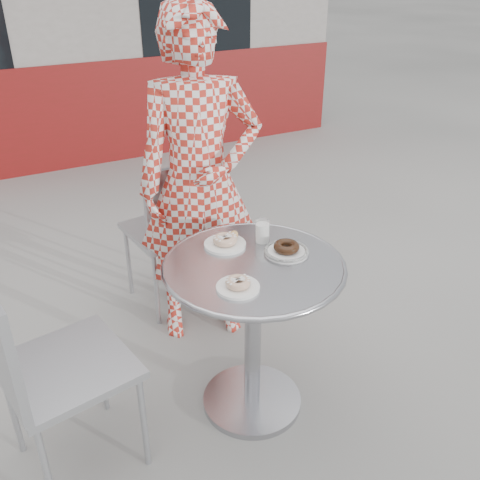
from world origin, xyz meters
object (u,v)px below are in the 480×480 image
chair_left (71,407)px  plate_checker (286,250)px  plate_far (225,241)px  plate_near (238,285)px  bistro_table (253,301)px  seated_person (200,184)px  chair_far (171,258)px  milk_cup (262,232)px

chair_left → plate_checker: 1.08m
plate_far → plate_near: bearing=-108.9°
bistro_table → plate_near: bearing=-137.4°
chair_left → plate_far: (0.77, 0.13, 0.50)m
bistro_table → seated_person: bearing=84.6°
chair_left → seated_person: seated_person is taller
plate_near → plate_checker: plate_checker is taller
plate_far → plate_checker: bearing=-42.9°
chair_far → plate_near: (-0.14, -1.13, 0.50)m
bistro_table → chair_far: size_ratio=0.83×
plate_near → milk_cup: bearing=46.1°
plate_near → chair_left: bearing=163.4°
chair_left → plate_far: 0.92m
plate_near → bistro_table: bearing=42.6°
chair_left → plate_near: size_ratio=5.78×
chair_far → plate_near: 1.24m
chair_left → plate_near: chair_left is taller
chair_far → plate_checker: 1.12m
plate_far → milk_cup: size_ratio=1.78×
seated_person → plate_checker: seated_person is taller
milk_cup → bistro_table: bearing=-130.4°
seated_person → bistro_table: bearing=-80.8°
bistro_table → plate_far: 0.29m
chair_far → milk_cup: (0.13, -0.84, 0.53)m
chair_far → plate_near: bearing=76.6°
chair_far → chair_left: (-0.80, -0.93, 0.01)m
chair_far → bistro_table: bearing=83.9°
bistro_table → plate_far: size_ratio=4.22×
bistro_table → seated_person: seated_person is taller
chair_far → plate_far: size_ratio=5.10×
chair_left → milk_cup: bearing=-94.6°
seated_person → plate_checker: bearing=-66.7°
bistro_table → milk_cup: (0.13, 0.15, 0.24)m
seated_person → plate_near: (-0.21, -0.81, -0.08)m
plate_far → plate_near: plate_far is taller
seated_person → milk_cup: 0.53m
chair_far → milk_cup: size_ratio=9.08×
plate_far → plate_checker: 0.27m
chair_left → plate_far: bearing=-90.2°
plate_near → milk_cup: size_ratio=1.63×
chair_left → plate_checker: bearing=-103.1°
chair_left → plate_near: 0.84m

